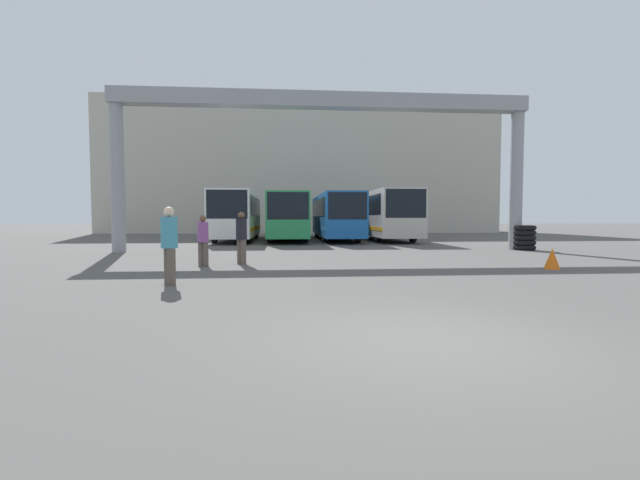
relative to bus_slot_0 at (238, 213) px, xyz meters
The scene contains 12 objects.
ground_plane 24.95m from the bus_slot_0, 78.22° to the right, with size 200.00×200.00×0.00m, color #514F4C.
building_backdrop 19.90m from the bus_slot_0, 74.76° to the left, with size 40.21×12.00×13.28m.
overhead_gantry 11.40m from the bus_slot_0, 61.55° to the right, with size 19.46×0.80×7.38m.
bus_slot_0 is the anchor object (origin of this frame).
bus_slot_1 3.47m from the bus_slot_0, 12.91° to the left, with size 2.58×12.37×3.11m.
bus_slot_2 6.79m from the bus_slot_0, ahead, with size 2.46×11.85×3.12m.
bus_slot_3 10.16m from the bus_slot_0, ahead, with size 2.62×10.51×3.32m.
pedestrian_mid_left 19.33m from the bus_slot_0, 88.53° to the right, with size 0.38×0.38×1.83m.
pedestrian_near_left 15.58m from the bus_slot_0, 87.91° to the right, with size 0.34×0.34×1.65m.
pedestrian_near_center 15.07m from the bus_slot_0, 83.40° to the right, with size 0.37×0.37×1.77m.
traffic_cone 20.60m from the bus_slot_0, 56.43° to the right, with size 0.46×0.46×0.64m.
tire_stack 17.75m from the bus_slot_0, 33.30° to the right, with size 1.04×1.04×1.20m.
Camera 1 is at (-1.91, -5.16, 1.58)m, focal length 24.00 mm.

